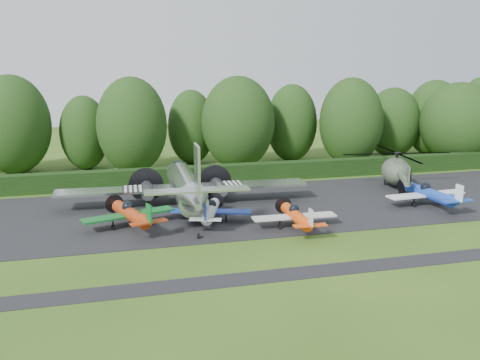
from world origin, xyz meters
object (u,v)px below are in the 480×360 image
object	(u,v)px
light_plane_white	(211,211)
light_plane_orange	(296,216)
helicopter	(397,169)
light_plane_red	(131,214)
light_plane_blue	(429,194)
sign_board	(454,161)
transport_plane	(186,187)

from	to	relation	value
light_plane_white	light_plane_orange	size ratio (longest dim) A/B	0.98
helicopter	light_plane_red	bearing A→B (deg)	172.33
helicopter	light_plane_blue	bearing A→B (deg)	-121.15
light_plane_orange	light_plane_blue	bearing A→B (deg)	10.66
sign_board	transport_plane	bearing A→B (deg)	-163.46
transport_plane	light_plane_orange	distance (m)	11.32
light_plane_white	helicopter	world-z (taller)	helicopter
transport_plane	light_plane_white	size ratio (longest dim) A/B	3.31
light_plane_red	light_plane_white	world-z (taller)	light_plane_red
light_plane_blue	transport_plane	bearing A→B (deg)	171.17
transport_plane	sign_board	distance (m)	36.50
light_plane_red	light_plane_orange	bearing A→B (deg)	2.41
light_plane_orange	light_plane_red	bearing A→B (deg)	162.24
transport_plane	light_plane_orange	xyz separation A→B (m)	(7.66, -8.28, -0.99)
light_plane_red	sign_board	distance (m)	42.88
light_plane_orange	sign_board	distance (m)	32.78
light_plane_red	sign_board	xyz separation A→B (m)	(40.50, 14.09, -0.06)
light_plane_orange	sign_board	xyz separation A→B (m)	(27.59, 17.71, 0.06)
light_plane_white	light_plane_orange	bearing A→B (deg)	-46.84
light_plane_red	helicopter	bearing A→B (deg)	32.92
light_plane_red	light_plane_white	distance (m)	6.56
light_plane_orange	light_plane_blue	xyz separation A→B (m)	(14.46, 3.27, 0.14)
helicopter	sign_board	xyz separation A→B (m)	(11.92, 6.52, -0.87)
transport_plane	sign_board	size ratio (longest dim) A/B	7.67
light_plane_orange	sign_board	bearing A→B (deg)	30.61
light_plane_white	sign_board	world-z (taller)	light_plane_white
transport_plane	light_plane_blue	world-z (taller)	transport_plane
light_plane_red	helicopter	distance (m)	29.57
light_plane_white	light_plane_blue	size ratio (longest dim) A/B	0.86
light_plane_white	light_plane_red	bearing A→B (deg)	159.07
light_plane_orange	light_plane_blue	distance (m)	14.83
light_plane_red	helicopter	xyz separation A→B (m)	(28.58, 7.57, 0.81)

